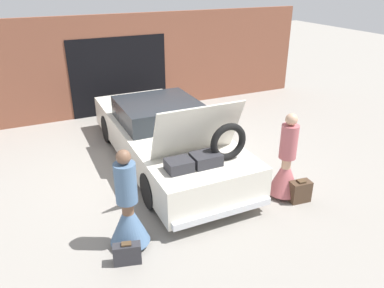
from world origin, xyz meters
name	(u,v)px	position (x,y,z in m)	size (l,w,h in m)	color
ground_plane	(165,161)	(0.00, 0.00, 0.00)	(40.00, 40.00, 0.00)	gray
garage_wall_back	(118,66)	(0.00, 3.58, 1.39)	(12.00, 0.14, 2.80)	brown
car	(164,136)	(0.00, 0.00, 0.60)	(1.92, 5.25, 1.85)	silver
person_left	(128,213)	(-1.50, -2.40, 0.57)	(0.61, 0.61, 1.62)	brown
person_right	(286,168)	(1.50, -2.25, 0.58)	(0.58, 0.58, 1.63)	tan
suitcase_beside_left_person	(127,254)	(-1.65, -2.77, 0.16)	(0.42, 0.25, 0.35)	#2D2D33
suitcase_beside_right_person	(300,191)	(1.65, -2.53, 0.20)	(0.40, 0.26, 0.43)	#473323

